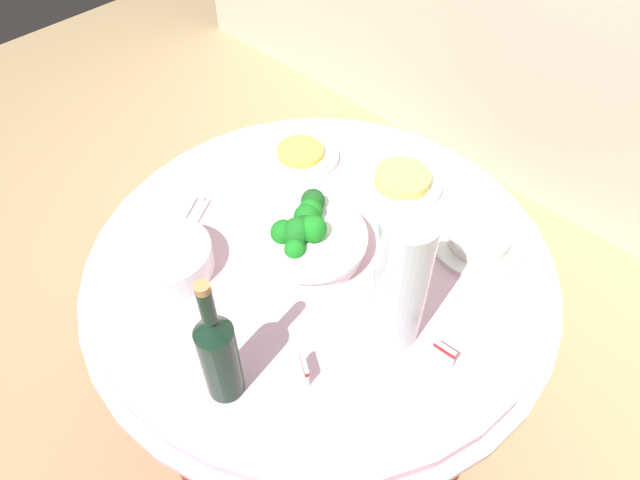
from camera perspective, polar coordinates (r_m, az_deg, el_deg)
The scene contains 12 objects.
ground_plane at distance 2.02m, azimuth 0.00°, elevation -15.14°, with size 6.00×6.00×0.00m, color tan.
buffet_table at distance 1.70m, azimuth 0.00°, elevation -9.41°, with size 1.16×1.16×0.74m.
broccoli_bowl at distance 1.37m, azimuth -1.30°, elevation 0.28°, with size 0.28×0.28×0.12m.
plate_stack at distance 1.39m, azimuth -14.80°, elevation -1.78°, with size 0.21×0.21×0.07m.
wine_bottle at distance 1.11m, azimuth -10.01°, elevation -10.98°, with size 0.07×0.07×0.34m.
decorative_fruit_vase at distance 1.16m, azimuth 7.89°, elevation -4.63°, with size 0.11×0.11×0.34m.
serving_tongs at distance 1.51m, azimuth -12.62°, elevation 2.09°, with size 0.12×0.16×0.01m.
food_plate_noodles at distance 1.58m, azimuth 8.12°, elevation 5.80°, with size 0.22×0.22×0.04m.
food_plate_rice at distance 1.46m, azimuth 15.35°, elevation -0.13°, with size 0.22×0.22×0.04m.
food_plate_fried_egg at distance 1.65m, azimuth -1.97°, elevation 8.47°, with size 0.22×0.22×0.03m.
label_placard_front at distance 1.23m, azimuth 12.15°, elevation -10.92°, with size 0.05×0.01×0.05m.
label_placard_mid at distance 1.19m, azimuth -1.56°, elevation -12.55°, with size 0.05×0.03×0.05m.
Camera 1 is at (0.64, -0.65, 1.80)m, focal length 32.35 mm.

